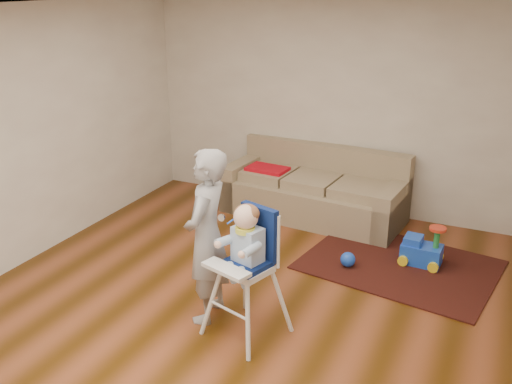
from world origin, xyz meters
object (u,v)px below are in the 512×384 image
at_px(ride_on_toy, 422,244).
at_px(toy_ball, 348,259).
at_px(side_table, 241,185).
at_px(high_chair, 246,273).
at_px(sofa, 313,184).
at_px(adult, 207,237).

relative_size(ride_on_toy, toy_ball, 2.84).
bearing_deg(side_table, high_chair, -62.82).
xyz_separation_m(side_table, ride_on_toy, (2.62, -0.91, 0.02)).
distance_m(toy_ball, high_chair, 1.67).
bearing_deg(sofa, high_chair, -77.66).
relative_size(sofa, adult, 1.48).
xyz_separation_m(ride_on_toy, toy_ball, (-0.70, -0.40, -0.15)).
height_order(sofa, side_table, sofa).
xyz_separation_m(sofa, toy_ball, (0.82, -1.17, -0.35)).
relative_size(side_table, high_chair, 0.37).
height_order(side_table, ride_on_toy, ride_on_toy).
distance_m(ride_on_toy, adult, 2.49).
bearing_deg(sofa, ride_on_toy, -21.87).
bearing_deg(high_chair, adult, -175.69).
relative_size(ride_on_toy, high_chair, 0.38).
distance_m(toy_ball, adult, 1.83).
height_order(toy_ball, adult, adult).
distance_m(side_table, ride_on_toy, 2.77).
bearing_deg(sofa, adult, -86.79).
bearing_deg(high_chair, toy_ball, 90.24).
distance_m(sofa, adult, 2.62).
bearing_deg(side_table, ride_on_toy, -19.10).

